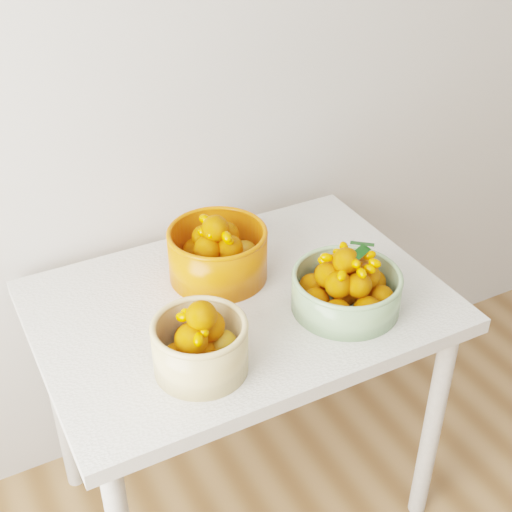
% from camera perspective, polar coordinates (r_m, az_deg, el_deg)
% --- Properties ---
extents(table, '(1.00, 0.70, 0.75)m').
position_cam_1_polar(table, '(1.84, -1.27, -5.91)').
color(table, silver).
rests_on(table, ground).
extents(bowl_cream, '(0.24, 0.24, 0.18)m').
position_cam_1_polar(bowl_cream, '(1.55, -4.51, -7.04)').
color(bowl_cream, tan).
rests_on(bowl_cream, table).
extents(bowl_green, '(0.32, 0.32, 0.17)m').
position_cam_1_polar(bowl_green, '(1.73, 7.23, -2.52)').
color(bowl_green, '#87AE7A').
rests_on(bowl_green, table).
extents(bowl_orange, '(0.32, 0.32, 0.18)m').
position_cam_1_polar(bowl_orange, '(1.82, -3.07, 0.30)').
color(bowl_orange, '#E2540A').
rests_on(bowl_orange, table).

